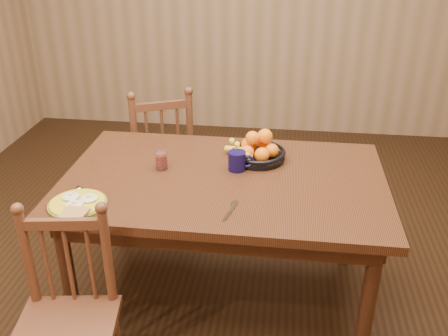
# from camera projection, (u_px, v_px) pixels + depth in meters

# --- Properties ---
(room) EXTENTS (4.52, 5.02, 2.72)m
(room) POSITION_uv_depth(u_px,v_px,m) (224.00, 58.00, 2.22)
(room) COLOR black
(room) RESTS_ON ground
(dining_table) EXTENTS (1.60, 1.00, 0.75)m
(dining_table) POSITION_uv_depth(u_px,v_px,m) (224.00, 192.00, 2.52)
(dining_table) COLOR black
(dining_table) RESTS_ON ground
(chair_far) EXTENTS (0.56, 0.55, 0.95)m
(chair_far) POSITION_uv_depth(u_px,v_px,m) (161.00, 156.00, 3.37)
(chair_far) COLOR #4C2817
(chair_far) RESTS_ON ground
(chair_near) EXTENTS (0.45, 0.44, 0.89)m
(chair_near) POSITION_uv_depth(u_px,v_px,m) (67.00, 321.00, 2.04)
(chair_near) COLOR #4C2817
(chair_near) RESTS_ON ground
(breakfast_plate) EXTENTS (0.26, 0.29, 0.04)m
(breakfast_plate) POSITION_uv_depth(u_px,v_px,m) (77.00, 204.00, 2.23)
(breakfast_plate) COLOR #59601E
(breakfast_plate) RESTS_ON dining_table
(fork) EXTENTS (0.05, 0.18, 0.00)m
(fork) POSITION_uv_depth(u_px,v_px,m) (231.00, 210.00, 2.20)
(fork) COLOR silver
(fork) RESTS_ON dining_table
(spoon) EXTENTS (0.06, 0.15, 0.01)m
(spoon) POSITION_uv_depth(u_px,v_px,m) (78.00, 190.00, 2.36)
(spoon) COLOR silver
(spoon) RESTS_ON dining_table
(coffee_mug) EXTENTS (0.13, 0.09, 0.10)m
(coffee_mug) POSITION_uv_depth(u_px,v_px,m) (238.00, 161.00, 2.53)
(coffee_mug) COLOR black
(coffee_mug) RESTS_ON dining_table
(juice_glass) EXTENTS (0.06, 0.06, 0.09)m
(juice_glass) POSITION_uv_depth(u_px,v_px,m) (161.00, 161.00, 2.55)
(juice_glass) COLOR silver
(juice_glass) RESTS_ON dining_table
(fruit_bowl) EXTENTS (0.32, 0.29, 0.17)m
(fruit_bowl) POSITION_uv_depth(u_px,v_px,m) (257.00, 150.00, 2.65)
(fruit_bowl) COLOR black
(fruit_bowl) RESTS_ON dining_table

